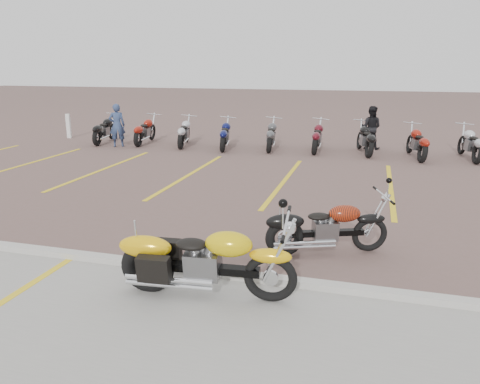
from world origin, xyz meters
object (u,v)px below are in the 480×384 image
object	(u,v)px
person_a	(117,125)
bollard	(68,126)
person_b	(371,128)
flame_cruiser	(324,230)
yellow_cruiser	(203,263)

from	to	relation	value
person_a	bollard	xyz separation A→B (m)	(-3.09, 1.36, -0.30)
bollard	person_b	bearing A→B (deg)	3.24
person_b	bollard	world-z (taller)	person_b
bollard	flame_cruiser	bearing A→B (deg)	-39.84
yellow_cruiser	person_b	size ratio (longest dim) A/B	1.53
yellow_cruiser	person_b	xyz separation A→B (m)	(1.96, 12.27, 0.29)
yellow_cruiser	person_a	distance (m)	12.47
flame_cruiser	bollard	xyz separation A→B (m)	(-11.62, 9.69, 0.09)
person_a	bollard	distance (m)	3.39
bollard	person_a	bearing A→B (deg)	-23.82
yellow_cruiser	bollard	bearing A→B (deg)	126.45
flame_cruiser	bollard	size ratio (longest dim) A/B	1.92
yellow_cruiser	person_a	bearing A→B (deg)	119.95
person_a	person_b	xyz separation A→B (m)	(9.11, 2.06, -0.02)
yellow_cruiser	flame_cruiser	xyz separation A→B (m)	(1.38, 1.89, -0.07)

